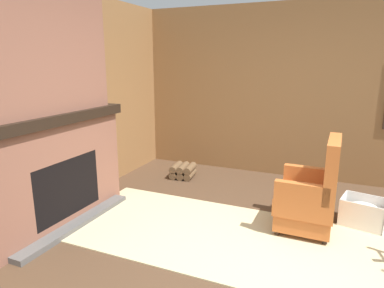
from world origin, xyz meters
name	(u,v)px	position (x,y,z in m)	size (l,w,h in m)	color
ground_plane	(275,273)	(0.00, 0.00, 0.00)	(14.00, 14.00, 0.00)	#4C3523
wood_panel_wall_left	(28,105)	(-2.74, 0.00, 1.32)	(0.06, 6.02, 2.65)	olive
wood_panel_wall_back	(317,93)	(0.04, 2.74, 1.32)	(6.02, 0.09, 2.65)	olive
fireplace_hearth	(53,170)	(-2.47, 0.00, 0.62)	(0.66, 1.92, 1.26)	brown
chimney_breast	(39,46)	(-2.48, 0.00, 1.94)	(0.40, 1.60, 1.37)	brown
area_rug	(250,241)	(-0.33, 0.43, 0.01)	(4.03, 1.54, 0.01)	#C6B789
armchair	(311,197)	(0.18, 0.95, 0.37)	(0.59, 0.68, 1.03)	#C6662D
firewood_stack	(183,171)	(-1.80, 1.97, 0.11)	(0.39, 0.41, 0.21)	brown
laundry_basket	(363,212)	(0.73, 1.29, 0.16)	(0.51, 0.44, 0.31)	white
storage_case	(92,99)	(-2.53, 0.80, 1.33)	(0.15, 0.22, 0.14)	black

